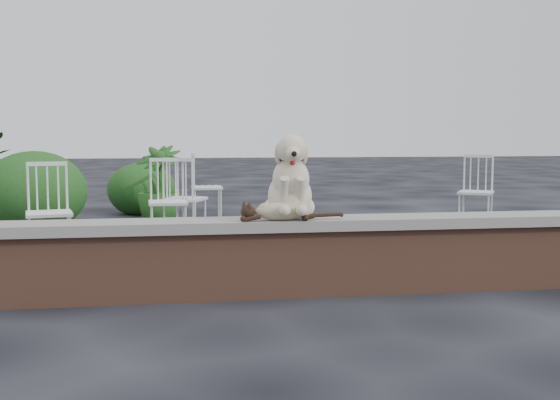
{
  "coord_description": "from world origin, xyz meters",
  "views": [
    {
      "loc": [
        -0.83,
        -5.0,
        1.21
      ],
      "look_at": [
        -0.01,
        0.2,
        0.7
      ],
      "focal_mm": 43.86,
      "sensor_mm": 36.0,
      "label": 1
    }
  ],
  "objects": [
    {
      "name": "potted_plant_b",
      "position": [
        -1.02,
        4.28,
        0.53
      ],
      "size": [
        0.78,
        0.78,
        1.06
      ],
      "primitive_type": "imported",
      "rotation": [
        0.0,
        0.0,
        -0.4
      ],
      "color": "#244714",
      "rests_on": "ground"
    },
    {
      "name": "dog",
      "position": [
        0.04,
        0.04,
        0.9
      ],
      "size": [
        0.46,
        0.58,
        0.64
      ],
      "primitive_type": null,
      "rotation": [
        0.0,
        0.0,
        -0.07
      ],
      "color": "beige",
      "rests_on": "capstone"
    },
    {
      "name": "chair_d",
      "position": [
        3.06,
        3.34,
        0.47
      ],
      "size": [
        0.77,
        0.77,
        0.94
      ],
      "primitive_type": null,
      "rotation": [
        0.0,
        0.0,
        -0.56
      ],
      "color": "white",
      "rests_on": "ground"
    },
    {
      "name": "brick_wall",
      "position": [
        0.0,
        0.0,
        0.25
      ],
      "size": [
        6.0,
        0.3,
        0.5
      ],
      "primitive_type": "cube",
      "color": "brown",
      "rests_on": "ground"
    },
    {
      "name": "shrubbery",
      "position": [
        -2.3,
        4.49,
        0.42
      ],
      "size": [
        2.47,
        2.48,
        1.05
      ],
      "color": "#244714",
      "rests_on": "ground"
    },
    {
      "name": "chair_c",
      "position": [
        -0.69,
        3.01,
        0.47
      ],
      "size": [
        0.74,
        0.74,
        0.94
      ],
      "primitive_type": null,
      "rotation": [
        0.0,
        0.0,
        2.72
      ],
      "color": "white",
      "rests_on": "ground"
    },
    {
      "name": "ground",
      "position": [
        0.0,
        0.0,
        0.0
      ],
      "size": [
        60.0,
        60.0,
        0.0
      ],
      "primitive_type": "plane",
      "color": "black",
      "rests_on": "ground"
    },
    {
      "name": "chair_b",
      "position": [
        -0.89,
        2.65,
        0.47
      ],
      "size": [
        0.59,
        0.59,
        0.94
      ],
      "primitive_type": null,
      "rotation": [
        0.0,
        0.0,
        0.05
      ],
      "color": "white",
      "rests_on": "ground"
    },
    {
      "name": "capstone",
      "position": [
        0.0,
        0.0,
        0.54
      ],
      "size": [
        6.2,
        0.4,
        0.08
      ],
      "primitive_type": "cube",
      "color": "slate",
      "rests_on": "brick_wall"
    },
    {
      "name": "chair_a",
      "position": [
        -2.01,
        1.75,
        0.47
      ],
      "size": [
        0.66,
        0.66,
        0.94
      ],
      "primitive_type": null,
      "rotation": [
        0.0,
        0.0,
        0.2
      ],
      "color": "white",
      "rests_on": "ground"
    },
    {
      "name": "chair_e",
      "position": [
        -0.35,
        4.7,
        0.47
      ],
      "size": [
        0.57,
        0.57,
        0.94
      ],
      "primitive_type": null,
      "rotation": [
        0.0,
        0.0,
        1.6
      ],
      "color": "white",
      "rests_on": "ground"
    },
    {
      "name": "cat",
      "position": [
        -0.04,
        -0.11,
        0.66
      ],
      "size": [
        0.92,
        0.28,
        0.15
      ],
      "primitive_type": null,
      "rotation": [
        0.0,
        0.0,
        -0.07
      ],
      "color": "tan",
      "rests_on": "capstone"
    }
  ]
}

